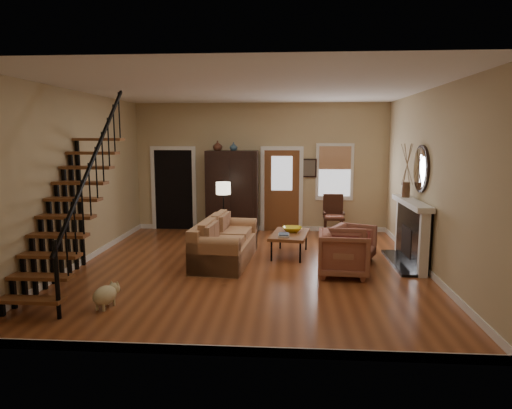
# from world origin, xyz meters

# --- Properties ---
(room) EXTENTS (7.00, 7.33, 3.30)m
(room) POSITION_xyz_m (-0.41, 1.76, 1.51)
(room) COLOR brown
(room) RESTS_ON ground
(staircase) EXTENTS (0.94, 2.80, 3.20)m
(staircase) POSITION_xyz_m (-2.78, -1.30, 1.60)
(staircase) COLOR brown
(staircase) RESTS_ON ground
(fireplace) EXTENTS (0.33, 1.95, 2.30)m
(fireplace) POSITION_xyz_m (3.13, 0.50, 0.74)
(fireplace) COLOR black
(fireplace) RESTS_ON ground
(armoire) EXTENTS (1.30, 0.60, 2.10)m
(armoire) POSITION_xyz_m (-0.70, 3.15, 1.05)
(armoire) COLOR black
(armoire) RESTS_ON ground
(vase_a) EXTENTS (0.24, 0.24, 0.25)m
(vase_a) POSITION_xyz_m (-1.05, 3.05, 2.22)
(vase_a) COLOR #4C2619
(vase_a) RESTS_ON armoire
(vase_b) EXTENTS (0.20, 0.20, 0.21)m
(vase_b) POSITION_xyz_m (-0.65, 3.05, 2.21)
(vase_b) COLOR #334C60
(vase_b) RESTS_ON armoire
(sofa) EXTENTS (1.11, 2.24, 0.81)m
(sofa) POSITION_xyz_m (-0.50, 0.40, 0.40)
(sofa) COLOR #AB774E
(sofa) RESTS_ON ground
(coffee_table) EXTENTS (0.88, 1.31, 0.47)m
(coffee_table) POSITION_xyz_m (0.76, 0.98, 0.23)
(coffee_table) COLOR brown
(coffee_table) RESTS_ON ground
(bowl) EXTENTS (0.42, 0.42, 0.10)m
(bowl) POSITION_xyz_m (0.81, 1.13, 0.52)
(bowl) COLOR yellow
(bowl) RESTS_ON coffee_table
(books) EXTENTS (0.22, 0.31, 0.06)m
(books) POSITION_xyz_m (0.64, 0.68, 0.50)
(books) COLOR beige
(books) RESTS_ON coffee_table
(armchair_left) EXTENTS (0.95, 0.92, 0.81)m
(armchair_left) POSITION_xyz_m (1.71, -0.35, 0.40)
(armchair_left) COLOR maroon
(armchair_left) RESTS_ON ground
(armchair_right) EXTENTS (1.03, 1.02, 0.71)m
(armchair_right) POSITION_xyz_m (2.01, 0.63, 0.36)
(armchair_right) COLOR maroon
(armchair_right) RESTS_ON ground
(floor_lamp) EXTENTS (0.41, 0.41, 1.44)m
(floor_lamp) POSITION_xyz_m (-0.74, 1.81, 0.72)
(floor_lamp) COLOR black
(floor_lamp) RESTS_ON ground
(side_chair) EXTENTS (0.54, 0.54, 1.02)m
(side_chair) POSITION_xyz_m (1.85, 2.95, 0.51)
(side_chair) COLOR #391D12
(side_chair) RESTS_ON ground
(dog) EXTENTS (0.39, 0.52, 0.34)m
(dog) POSITION_xyz_m (-1.90, -2.18, 0.17)
(dog) COLOR beige
(dog) RESTS_ON ground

